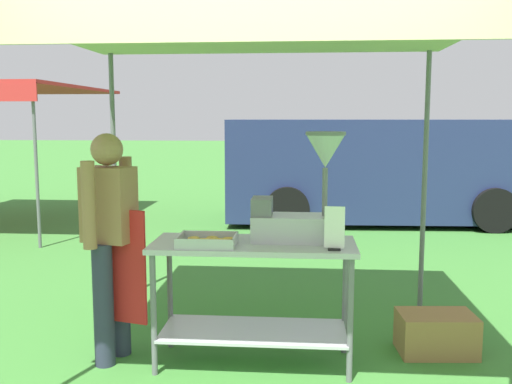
{
  "coord_description": "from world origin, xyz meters",
  "views": [
    {
      "loc": [
        0.25,
        -2.54,
        1.71
      ],
      "look_at": [
        -0.08,
        1.47,
        1.19
      ],
      "focal_mm": 40.0,
      "sensor_mm": 36.0,
      "label": 1
    }
  ],
  "objects_px": {
    "stall_canopy": "(255,35)",
    "van_navy": "(379,169)",
    "donut_tray": "(209,242)",
    "menu_sign": "(334,231)",
    "supply_crate": "(436,333)",
    "donut_cart": "(254,277)",
    "donut_fryer": "(301,200)",
    "vendor": "(110,235)"
  },
  "relations": [
    {
      "from": "donut_cart",
      "to": "donut_fryer",
      "type": "relative_size",
      "value": 1.85
    },
    {
      "from": "donut_tray",
      "to": "menu_sign",
      "type": "relative_size",
      "value": 1.35
    },
    {
      "from": "donut_fryer",
      "to": "supply_crate",
      "type": "xyz_separation_m",
      "value": [
        0.99,
        0.21,
        -1.01
      ]
    },
    {
      "from": "donut_tray",
      "to": "supply_crate",
      "type": "bearing_deg",
      "value": 13.87
    },
    {
      "from": "donut_tray",
      "to": "supply_crate",
      "type": "distance_m",
      "value": 1.81
    },
    {
      "from": "vendor",
      "to": "van_navy",
      "type": "relative_size",
      "value": 0.32
    },
    {
      "from": "stall_canopy",
      "to": "supply_crate",
      "type": "bearing_deg",
      "value": 7.99
    },
    {
      "from": "donut_fryer",
      "to": "supply_crate",
      "type": "distance_m",
      "value": 1.43
    },
    {
      "from": "stall_canopy",
      "to": "supply_crate",
      "type": "distance_m",
      "value": 2.5
    },
    {
      "from": "donut_cart",
      "to": "menu_sign",
      "type": "height_order",
      "value": "menu_sign"
    },
    {
      "from": "donut_tray",
      "to": "menu_sign",
      "type": "xyz_separation_m",
      "value": [
        0.83,
        -0.08,
        0.1
      ]
    },
    {
      "from": "stall_canopy",
      "to": "menu_sign",
      "type": "xyz_separation_m",
      "value": [
        0.54,
        -0.29,
        -1.27
      ]
    },
    {
      "from": "donut_cart",
      "to": "donut_tray",
      "type": "bearing_deg",
      "value": -158.4
    },
    {
      "from": "donut_fryer",
      "to": "van_navy",
      "type": "bearing_deg",
      "value": 77.36
    },
    {
      "from": "donut_cart",
      "to": "supply_crate",
      "type": "height_order",
      "value": "donut_cart"
    },
    {
      "from": "donut_tray",
      "to": "van_navy",
      "type": "height_order",
      "value": "van_navy"
    },
    {
      "from": "stall_canopy",
      "to": "donut_tray",
      "type": "xyz_separation_m",
      "value": [
        -0.29,
        -0.21,
        -1.37
      ]
    },
    {
      "from": "donut_tray",
      "to": "donut_fryer",
      "type": "relative_size",
      "value": 0.51
    },
    {
      "from": "supply_crate",
      "to": "van_navy",
      "type": "height_order",
      "value": "van_navy"
    },
    {
      "from": "donut_cart",
      "to": "van_navy",
      "type": "xyz_separation_m",
      "value": [
        1.61,
        5.8,
        0.25
      ]
    },
    {
      "from": "menu_sign",
      "to": "vendor",
      "type": "height_order",
      "value": "vendor"
    },
    {
      "from": "donut_tray",
      "to": "donut_cart",
      "type": "bearing_deg",
      "value": 21.6
    },
    {
      "from": "stall_canopy",
      "to": "donut_tray",
      "type": "height_order",
      "value": "stall_canopy"
    },
    {
      "from": "donut_cart",
      "to": "van_navy",
      "type": "distance_m",
      "value": 6.03
    },
    {
      "from": "donut_fryer",
      "to": "menu_sign",
      "type": "distance_m",
      "value": 0.38
    },
    {
      "from": "stall_canopy",
      "to": "donut_fryer",
      "type": "relative_size",
      "value": 4.01
    },
    {
      "from": "stall_canopy",
      "to": "van_navy",
      "type": "xyz_separation_m",
      "value": [
        1.61,
        5.71,
        -1.38
      ]
    },
    {
      "from": "supply_crate",
      "to": "van_navy",
      "type": "xyz_separation_m",
      "value": [
        0.29,
        5.52,
        0.73
      ]
    },
    {
      "from": "van_navy",
      "to": "stall_canopy",
      "type": "bearing_deg",
      "value": -105.73
    },
    {
      "from": "donut_tray",
      "to": "supply_crate",
      "type": "height_order",
      "value": "donut_tray"
    },
    {
      "from": "donut_tray",
      "to": "menu_sign",
      "type": "bearing_deg",
      "value": -5.36
    },
    {
      "from": "donut_cart",
      "to": "donut_fryer",
      "type": "distance_m",
      "value": 0.62
    },
    {
      "from": "vendor",
      "to": "supply_crate",
      "type": "distance_m",
      "value": 2.45
    },
    {
      "from": "stall_canopy",
      "to": "van_navy",
      "type": "bearing_deg",
      "value": 74.27
    },
    {
      "from": "donut_tray",
      "to": "vendor",
      "type": "relative_size",
      "value": 0.24
    },
    {
      "from": "menu_sign",
      "to": "supply_crate",
      "type": "distance_m",
      "value": 1.24
    },
    {
      "from": "supply_crate",
      "to": "donut_fryer",
      "type": "bearing_deg",
      "value": -168.11
    },
    {
      "from": "donut_fryer",
      "to": "vendor",
      "type": "height_order",
      "value": "donut_fryer"
    },
    {
      "from": "donut_cart",
      "to": "supply_crate",
      "type": "xyz_separation_m",
      "value": [
        1.32,
        0.28,
        -0.48
      ]
    },
    {
      "from": "donut_tray",
      "to": "supply_crate",
      "type": "xyz_separation_m",
      "value": [
        1.6,
        0.4,
        -0.74
      ]
    },
    {
      "from": "menu_sign",
      "to": "donut_fryer",
      "type": "bearing_deg",
      "value": 129.14
    },
    {
      "from": "donut_fryer",
      "to": "menu_sign",
      "type": "xyz_separation_m",
      "value": [
        0.22,
        -0.26,
        -0.16
      ]
    }
  ]
}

